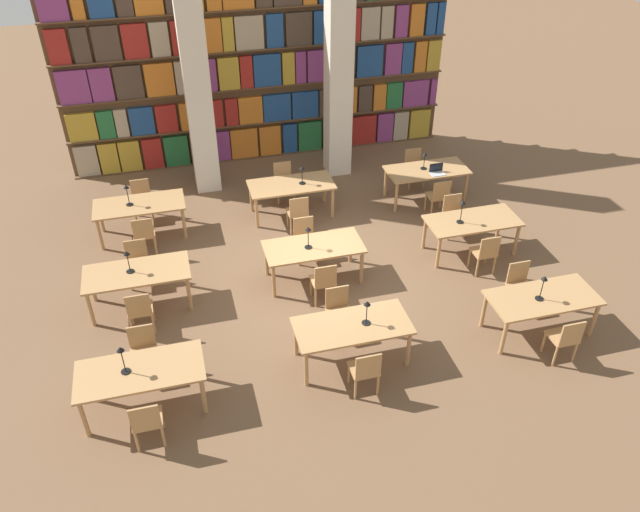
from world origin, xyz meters
The scene contains 41 objects.
ground_plane centered at (0.00, 0.00, 0.00)m, with size 40.00×40.00×0.00m, color brown.
bookshelf_bank centered at (0.00, 5.46, 2.64)m, with size 9.44×0.35×5.50m.
pillar_left centered at (-1.60, 4.14, 3.00)m, with size 0.56×0.56×6.00m.
pillar_center centered at (1.60, 4.14, 3.00)m, with size 0.56×0.56×6.00m.
reading_table_0 centered at (-3.28, -2.40, 0.67)m, with size 1.84×0.86×0.76m.
chair_0 centered at (-3.24, -3.12, 0.47)m, with size 0.42×0.40×0.87m.
chair_1 centered at (-3.24, -1.69, 0.47)m, with size 0.42×0.40×0.87m.
desk_lamp_0 centered at (-3.46, -2.39, 1.08)m, with size 0.14×0.14×0.49m.
reading_table_1 centered at (-0.01, -2.26, 0.67)m, with size 1.84×0.86×0.76m.
chair_2 centered at (-0.02, -2.98, 0.47)m, with size 0.42×0.40×0.87m.
chair_3 centered at (-0.02, -1.55, 0.47)m, with size 0.42×0.40×0.87m.
desk_lamp_1 centered at (0.21, -2.28, 1.06)m, with size 0.14×0.14×0.45m.
reading_table_2 centered at (3.27, -2.41, 0.67)m, with size 1.84×0.86×0.76m.
chair_4 centered at (3.29, -3.13, 0.47)m, with size 0.42×0.40×0.87m.
chair_5 centered at (3.29, -1.70, 0.47)m, with size 0.42×0.40×0.87m.
desk_lamp_2 centered at (3.17, -2.44, 1.07)m, with size 0.14×0.14×0.47m.
reading_table_3 centered at (-3.26, 0.04, 0.67)m, with size 1.84×0.86×0.76m.
chair_6 centered at (-3.27, -0.68, 0.47)m, with size 0.42×0.40×0.87m.
chair_7 centered at (-3.27, 0.75, 0.47)m, with size 0.42×0.40×0.87m.
desk_lamp_3 centered at (-3.36, 0.06, 1.05)m, with size 0.14×0.14×0.44m.
reading_table_4 centered at (-0.06, 0.01, 0.67)m, with size 1.84×0.86×0.76m.
chair_8 centered at (-0.05, -0.71, 0.47)m, with size 0.42×0.40×0.87m.
chair_9 centered at (-0.05, 0.72, 0.47)m, with size 0.42×0.40×0.87m.
desk_lamp_4 centered at (-0.17, -0.02, 1.06)m, with size 0.14×0.14×0.45m.
reading_table_5 centered at (3.21, 0.08, 0.67)m, with size 1.84×0.86×0.76m.
chair_10 centered at (3.16, -0.64, 0.47)m, with size 0.42×0.40×0.87m.
chair_11 centered at (3.16, 0.79, 0.47)m, with size 0.42×0.40×0.87m.
desk_lamp_5 centered at (2.92, 0.06, 1.09)m, with size 0.14×0.14×0.50m.
reading_table_6 centered at (-3.16, 2.40, 0.67)m, with size 1.84×0.86×0.76m.
chair_12 centered at (-3.12, 1.69, 0.47)m, with size 0.42×0.40×0.87m.
chair_13 centered at (-3.12, 3.12, 0.47)m, with size 0.42×0.40×0.87m.
desk_lamp_6 centered at (-3.34, 2.40, 1.07)m, with size 0.14×0.14×0.46m.
reading_table_7 centered at (0.06, 2.42, 0.67)m, with size 1.84×0.86×0.76m.
chair_14 centered at (0.03, 1.70, 0.47)m, with size 0.42×0.40×0.87m.
chair_15 centered at (0.03, 3.13, 0.47)m, with size 0.42×0.40×0.87m.
desk_lamp_7 centered at (0.29, 2.37, 1.04)m, with size 0.14×0.14×0.42m.
reading_table_8 centered at (3.17, 2.29, 0.67)m, with size 1.84×0.86×0.76m.
chair_16 centered at (3.16, 1.58, 0.47)m, with size 0.42×0.40×0.87m.
chair_17 centered at (3.16, 3.01, 0.47)m, with size 0.42×0.40×0.87m.
desk_lamp_8 centered at (3.10, 2.34, 1.03)m, with size 0.14×0.14×0.41m.
laptop centered at (3.31, 2.06, 0.80)m, with size 0.32×0.22×0.21m.
Camera 1 is at (-2.38, -9.21, 7.33)m, focal length 35.00 mm.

